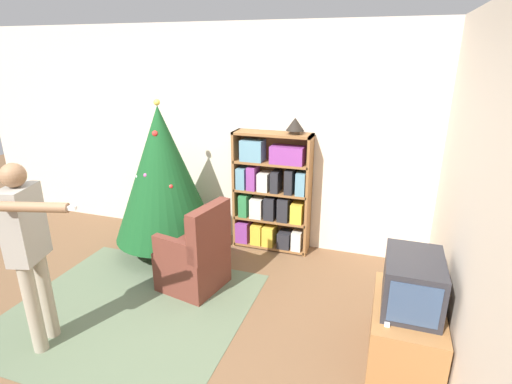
# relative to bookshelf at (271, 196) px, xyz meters

# --- Properties ---
(ground_plane) EXTENTS (14.00, 14.00, 0.00)m
(ground_plane) POSITION_rel_bookshelf_xyz_m (-0.31, -1.87, -0.67)
(ground_plane) COLOR brown
(wall_back) EXTENTS (8.00, 0.10, 2.60)m
(wall_back) POSITION_rel_bookshelf_xyz_m (-0.31, 0.21, 0.63)
(wall_back) COLOR beige
(wall_back) RESTS_ON ground_plane
(wall_right) EXTENTS (0.10, 8.00, 2.60)m
(wall_right) POSITION_rel_bookshelf_xyz_m (1.85, -1.87, 0.63)
(wall_right) COLOR beige
(wall_right) RESTS_ON ground_plane
(area_rug) EXTENTS (2.13, 1.98, 0.01)m
(area_rug) POSITION_rel_bookshelf_xyz_m (-0.88, -1.66, -0.67)
(area_rug) COLOR #56664C
(area_rug) RESTS_ON ground_plane
(bookshelf) EXTENTS (0.91, 0.26, 1.42)m
(bookshelf) POSITION_rel_bookshelf_xyz_m (0.00, 0.00, 0.00)
(bookshelf) COLOR brown
(bookshelf) RESTS_ON ground_plane
(tv_stand) EXTENTS (0.51, 0.86, 0.48)m
(tv_stand) POSITION_rel_bookshelf_xyz_m (1.53, -1.48, -0.43)
(tv_stand) COLOR #996638
(tv_stand) RESTS_ON ground_plane
(television) EXTENTS (0.40, 0.59, 0.40)m
(television) POSITION_rel_bookshelf_xyz_m (1.53, -1.48, 0.00)
(television) COLOR #28282D
(television) RESTS_ON tv_stand
(game_remote) EXTENTS (0.04, 0.12, 0.02)m
(game_remote) POSITION_rel_bookshelf_xyz_m (1.37, -1.74, -0.18)
(game_remote) COLOR white
(game_remote) RESTS_ON tv_stand
(christmas_tree) EXTENTS (1.16, 1.16, 1.81)m
(christmas_tree) POSITION_rel_bookshelf_xyz_m (-1.13, -0.51, 0.30)
(christmas_tree) COLOR #4C3323
(christmas_tree) RESTS_ON ground_plane
(armchair) EXTENTS (0.67, 0.66, 0.92)m
(armchair) POSITION_rel_bookshelf_xyz_m (-0.46, -1.09, -0.35)
(armchair) COLOR brown
(armchair) RESTS_ON ground_plane
(standing_person) EXTENTS (0.70, 0.45, 1.53)m
(standing_person) POSITION_rel_bookshelf_xyz_m (-1.25, -2.23, 0.23)
(standing_person) COLOR #9E937F
(standing_person) RESTS_ON ground_plane
(table_lamp) EXTENTS (0.20, 0.20, 0.18)m
(table_lamp) POSITION_rel_bookshelf_xyz_m (0.26, 0.01, 0.85)
(table_lamp) COLOR #473828
(table_lamp) RESTS_ON bookshelf
(book_pile_near_tree) EXTENTS (0.19, 0.16, 0.05)m
(book_pile_near_tree) POSITION_rel_bookshelf_xyz_m (-0.60, -0.85, -0.65)
(book_pile_near_tree) COLOR gold
(book_pile_near_tree) RESTS_ON ground_plane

